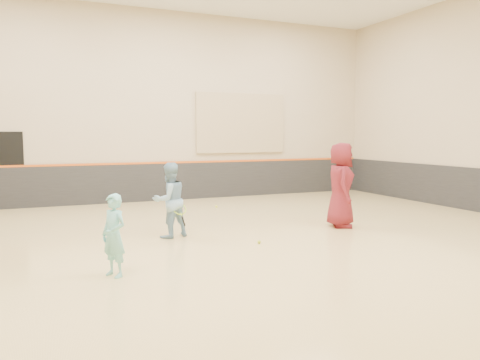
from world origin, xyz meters
name	(u,v)px	position (x,y,z in m)	size (l,w,h in m)	color
room	(230,199)	(0.00, 0.00, 0.81)	(15.04, 12.04, 6.22)	tan
wainscot_back	(161,182)	(0.00, 5.97, 0.60)	(14.90, 0.04, 1.20)	#232326
accent_stripe	(160,163)	(0.00, 5.96, 1.22)	(14.90, 0.03, 0.06)	#D85914
acoustic_panel	(241,123)	(2.80, 5.95, 2.50)	(3.20, 0.08, 2.00)	tan
doorway	(3,171)	(-4.50, 5.98, 1.10)	(1.10, 0.05, 2.20)	black
girl	(114,235)	(-2.54, -1.70, 0.62)	(0.45, 0.30, 1.25)	#7FDBDD
instructor	(169,200)	(-1.10, 0.59, 0.77)	(0.75, 0.59, 1.55)	#88B4D3
young_man	(341,185)	(2.80, 0.14, 0.97)	(0.95, 0.62, 1.93)	maroon
held_racket	(179,209)	(-0.93, 0.43, 0.61)	(0.45, 0.45, 0.53)	#B2E031
spare_racket	(175,211)	(-0.26, 3.29, 0.09)	(0.73, 0.73, 0.17)	#ADDC30
ball_under_racket	(259,242)	(0.35, -0.66, 0.03)	(0.07, 0.07, 0.07)	#B9CA2F
ball_in_hand	(350,171)	(2.98, 0.07, 1.28)	(0.07, 0.07, 0.07)	yellow
ball_beside_spare	(216,206)	(1.14, 3.90, 0.03)	(0.07, 0.07, 0.07)	#E1EE37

